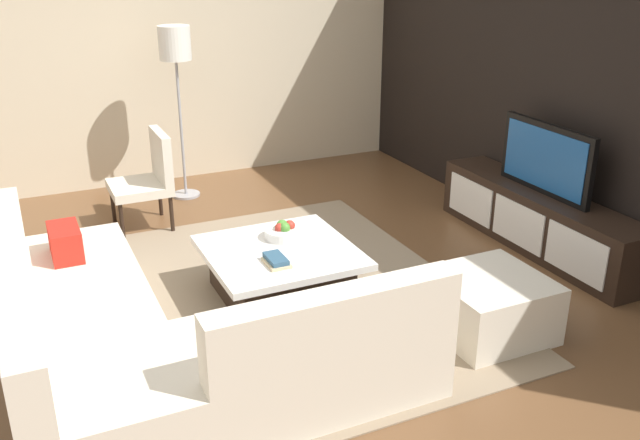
{
  "coord_description": "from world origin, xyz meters",
  "views": [
    {
      "loc": [
        4.14,
        -1.54,
        2.44
      ],
      "look_at": [
        -0.19,
        0.46,
        0.51
      ],
      "focal_mm": 38.98,
      "sensor_mm": 36.0,
      "label": 1
    }
  ],
  "objects_px": {
    "floor_lamp": "(175,55)",
    "book_stack": "(276,261)",
    "sectional_couch": "(158,334)",
    "television": "(546,159)",
    "media_console": "(538,220)",
    "accent_chair_near": "(149,175)",
    "fruit_bowl": "(283,231)",
    "coffee_table": "(280,272)",
    "ottoman": "(489,305)"
  },
  "relations": [
    {
      "from": "floor_lamp",
      "to": "media_console",
      "type": "bearing_deg",
      "value": 43.17
    },
    {
      "from": "floor_lamp",
      "to": "ottoman",
      "type": "height_order",
      "value": "floor_lamp"
    },
    {
      "from": "coffee_table",
      "to": "fruit_bowl",
      "type": "xyz_separation_m",
      "value": [
        -0.18,
        0.1,
        0.23
      ]
    },
    {
      "from": "accent_chair_near",
      "to": "floor_lamp",
      "type": "distance_m",
      "value": 1.23
    },
    {
      "from": "television",
      "to": "sectional_couch",
      "type": "distance_m",
      "value": 3.4
    },
    {
      "from": "ottoman",
      "to": "fruit_bowl",
      "type": "height_order",
      "value": "fruit_bowl"
    },
    {
      "from": "media_console",
      "to": "ottoman",
      "type": "height_order",
      "value": "media_console"
    },
    {
      "from": "coffee_table",
      "to": "ottoman",
      "type": "distance_m",
      "value": 1.49
    },
    {
      "from": "sectional_couch",
      "to": "coffee_table",
      "type": "bearing_deg",
      "value": 120.96
    },
    {
      "from": "media_console",
      "to": "fruit_bowl",
      "type": "xyz_separation_m",
      "value": [
        -0.28,
        -2.19,
        0.18
      ]
    },
    {
      "from": "television",
      "to": "book_stack",
      "type": "bearing_deg",
      "value": -87.16
    },
    {
      "from": "coffee_table",
      "to": "ottoman",
      "type": "height_order",
      "value": "ottoman"
    },
    {
      "from": "accent_chair_near",
      "to": "fruit_bowl",
      "type": "height_order",
      "value": "accent_chair_near"
    },
    {
      "from": "sectional_couch",
      "to": "accent_chair_near",
      "type": "bearing_deg",
      "value": 168.73
    },
    {
      "from": "coffee_table",
      "to": "accent_chair_near",
      "type": "xyz_separation_m",
      "value": [
        -1.77,
        -0.55,
        0.29
      ]
    },
    {
      "from": "sectional_couch",
      "to": "fruit_bowl",
      "type": "bearing_deg",
      "value": 125.21
    },
    {
      "from": "floor_lamp",
      "to": "book_stack",
      "type": "height_order",
      "value": "floor_lamp"
    },
    {
      "from": "media_console",
      "to": "television",
      "type": "height_order",
      "value": "television"
    },
    {
      "from": "sectional_couch",
      "to": "ottoman",
      "type": "xyz_separation_m",
      "value": [
        0.43,
        2.09,
        -0.07
      ]
    },
    {
      "from": "media_console",
      "to": "ottoman",
      "type": "distance_m",
      "value": 1.55
    },
    {
      "from": "coffee_table",
      "to": "fruit_bowl",
      "type": "bearing_deg",
      "value": 150.33
    },
    {
      "from": "floor_lamp",
      "to": "book_stack",
      "type": "xyz_separation_m",
      "value": [
        2.65,
        -0.04,
        -1.01
      ]
    },
    {
      "from": "fruit_bowl",
      "to": "television",
      "type": "bearing_deg",
      "value": 82.7
    },
    {
      "from": "accent_chair_near",
      "to": "fruit_bowl",
      "type": "relative_size",
      "value": 3.11
    },
    {
      "from": "floor_lamp",
      "to": "accent_chair_near",
      "type": "bearing_deg",
      "value": -35.87
    },
    {
      "from": "accent_chair_near",
      "to": "fruit_bowl",
      "type": "xyz_separation_m",
      "value": [
        1.59,
        0.65,
        -0.06
      ]
    },
    {
      "from": "accent_chair_near",
      "to": "ottoman",
      "type": "distance_m",
      "value": 3.26
    },
    {
      "from": "floor_lamp",
      "to": "ottoman",
      "type": "bearing_deg",
      "value": 18.14
    },
    {
      "from": "sectional_couch",
      "to": "ottoman",
      "type": "distance_m",
      "value": 2.13
    },
    {
      "from": "floor_lamp",
      "to": "fruit_bowl",
      "type": "xyz_separation_m",
      "value": [
        2.25,
        0.18,
        -0.99
      ]
    },
    {
      "from": "television",
      "to": "accent_chair_near",
      "type": "distance_m",
      "value": 3.42
    },
    {
      "from": "sectional_couch",
      "to": "media_console",
      "type": "bearing_deg",
      "value": 98.79
    },
    {
      "from": "television",
      "to": "floor_lamp",
      "type": "bearing_deg",
      "value": -136.82
    },
    {
      "from": "fruit_bowl",
      "to": "book_stack",
      "type": "relative_size",
      "value": 1.24
    },
    {
      "from": "coffee_table",
      "to": "book_stack",
      "type": "xyz_separation_m",
      "value": [
        0.22,
        -0.11,
        0.21
      ]
    },
    {
      "from": "sectional_couch",
      "to": "fruit_bowl",
      "type": "relative_size",
      "value": 8.94
    },
    {
      "from": "sectional_couch",
      "to": "ottoman",
      "type": "relative_size",
      "value": 3.58
    },
    {
      "from": "floor_lamp",
      "to": "fruit_bowl",
      "type": "distance_m",
      "value": 2.46
    },
    {
      "from": "television",
      "to": "fruit_bowl",
      "type": "height_order",
      "value": "television"
    },
    {
      "from": "media_console",
      "to": "coffee_table",
      "type": "relative_size",
      "value": 2.05
    },
    {
      "from": "sectional_couch",
      "to": "book_stack",
      "type": "bearing_deg",
      "value": 113.41
    },
    {
      "from": "accent_chair_near",
      "to": "ottoman",
      "type": "xyz_separation_m",
      "value": [
        2.81,
        1.61,
        -0.29
      ]
    },
    {
      "from": "media_console",
      "to": "book_stack",
      "type": "distance_m",
      "value": 2.42
    },
    {
      "from": "floor_lamp",
      "to": "fruit_bowl",
      "type": "bearing_deg",
      "value": 4.49
    },
    {
      "from": "ottoman",
      "to": "book_stack",
      "type": "relative_size",
      "value": 3.09
    },
    {
      "from": "coffee_table",
      "to": "book_stack",
      "type": "distance_m",
      "value": 0.32
    },
    {
      "from": "television",
      "to": "floor_lamp",
      "type": "distance_m",
      "value": 3.52
    },
    {
      "from": "sectional_couch",
      "to": "television",
      "type": "bearing_deg",
      "value": 98.79
    },
    {
      "from": "media_console",
      "to": "floor_lamp",
      "type": "distance_m",
      "value": 3.66
    },
    {
      "from": "media_console",
      "to": "floor_lamp",
      "type": "height_order",
      "value": "floor_lamp"
    }
  ]
}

